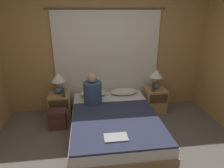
# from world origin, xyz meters

# --- Properties ---
(ground_plane) EXTENTS (16.00, 16.00, 0.00)m
(ground_plane) POSITION_xyz_m (0.00, 0.00, 0.00)
(ground_plane) COLOR #66605B
(wall_back) EXTENTS (4.35, 0.06, 2.50)m
(wall_back) POSITION_xyz_m (0.00, 1.90, 1.25)
(wall_back) COLOR tan
(wall_back) RESTS_ON ground_plane
(curtain_panel) EXTENTS (2.41, 0.02, 2.16)m
(curtain_panel) POSITION_xyz_m (0.00, 1.84, 1.08)
(curtain_panel) COLOR white
(curtain_panel) RESTS_ON ground_plane
(bed) EXTENTS (1.50, 2.09, 0.42)m
(bed) POSITION_xyz_m (0.00, 0.74, 0.21)
(bed) COLOR #99754C
(bed) RESTS_ON ground_plane
(nightstand_left) EXTENTS (0.43, 0.41, 0.52)m
(nightstand_left) POSITION_xyz_m (-1.02, 1.53, 0.26)
(nightstand_left) COLOR tan
(nightstand_left) RESTS_ON ground_plane
(nightstand_right) EXTENTS (0.43, 0.41, 0.52)m
(nightstand_right) POSITION_xyz_m (1.02, 1.53, 0.26)
(nightstand_right) COLOR tan
(nightstand_right) RESTS_ON ground_plane
(lamp_left) EXTENTS (0.28, 0.28, 0.44)m
(lamp_left) POSITION_xyz_m (-1.02, 1.58, 0.79)
(lamp_left) COLOR slate
(lamp_left) RESTS_ON nightstand_left
(lamp_right) EXTENTS (0.28, 0.28, 0.44)m
(lamp_right) POSITION_xyz_m (1.02, 1.58, 0.79)
(lamp_right) COLOR slate
(lamp_right) RESTS_ON nightstand_right
(pillow_left) EXTENTS (0.59, 0.32, 0.12)m
(pillow_left) POSITION_xyz_m (-0.33, 1.59, 0.48)
(pillow_left) COLOR silver
(pillow_left) RESTS_ON bed
(pillow_right) EXTENTS (0.59, 0.32, 0.12)m
(pillow_right) POSITION_xyz_m (0.33, 1.59, 0.48)
(pillow_right) COLOR silver
(pillow_right) RESTS_ON bed
(blanket_on_bed) EXTENTS (1.44, 1.46, 0.03)m
(blanket_on_bed) POSITION_xyz_m (0.00, 0.46, 0.43)
(blanket_on_bed) COLOR #2D334C
(blanket_on_bed) RESTS_ON bed
(person_left_in_bed) EXTENTS (0.35, 0.35, 0.62)m
(person_left_in_bed) POSITION_xyz_m (-0.35, 1.22, 0.67)
(person_left_in_bed) COLOR #38517A
(person_left_in_bed) RESTS_ON bed
(beer_bottle_on_left_stand) EXTENTS (0.06, 0.06, 0.23)m
(beer_bottle_on_left_stand) POSITION_xyz_m (-0.92, 1.41, 0.61)
(beer_bottle_on_left_stand) COLOR #2D4C28
(beer_bottle_on_left_stand) RESTS_ON nightstand_left
(beer_bottle_on_right_stand) EXTENTS (0.07, 0.07, 0.24)m
(beer_bottle_on_right_stand) POSITION_xyz_m (0.92, 1.41, 0.61)
(beer_bottle_on_right_stand) COLOR #513819
(beer_bottle_on_right_stand) RESTS_ON nightstand_right
(laptop_on_bed) EXTENTS (0.33, 0.21, 0.02)m
(laptop_on_bed) POSITION_xyz_m (-0.08, 0.02, 0.46)
(laptop_on_bed) COLOR #9EA0A5
(laptop_on_bed) RESTS_ON blanket_on_bed
(backpack_on_floor) EXTENTS (0.32, 0.25, 0.38)m
(backpack_on_floor) POSITION_xyz_m (-1.04, 1.11, 0.21)
(backpack_on_floor) COLOR brown
(backpack_on_floor) RESTS_ON ground_plane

